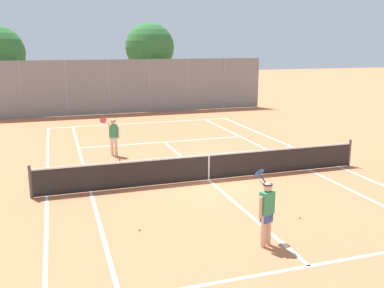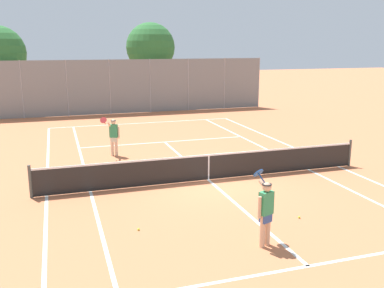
% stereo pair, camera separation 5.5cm
% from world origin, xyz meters
% --- Properties ---
extents(ground_plane, '(120.00, 120.00, 0.00)m').
position_xyz_m(ground_plane, '(0.00, 0.00, 0.00)').
color(ground_plane, '#C67047').
extents(court_line_markings, '(11.10, 23.90, 0.01)m').
position_xyz_m(court_line_markings, '(0.00, 0.00, 0.00)').
color(court_line_markings, silver).
rests_on(court_line_markings, ground).
extents(tennis_net, '(12.00, 0.10, 1.07)m').
position_xyz_m(tennis_net, '(0.00, 0.00, 0.51)').
color(tennis_net, '#474C47').
rests_on(tennis_net, ground).
extents(player_near_side, '(0.47, 0.87, 1.77)m').
position_xyz_m(player_near_side, '(-0.47, -5.21, 0.93)').
color(player_near_side, '#D8A884').
rests_on(player_near_side, ground).
extents(player_far_left, '(0.86, 0.68, 1.77)m').
position_xyz_m(player_far_left, '(-2.74, 4.46, 0.93)').
color(player_far_left, beige).
rests_on(player_far_left, ground).
extents(loose_tennis_ball_0, '(0.07, 0.07, 0.07)m').
position_xyz_m(loose_tennis_ball_0, '(1.03, 0.94, 0.03)').
color(loose_tennis_ball_0, '#D1DB33').
rests_on(loose_tennis_ball_0, ground).
extents(loose_tennis_ball_1, '(0.07, 0.07, 0.07)m').
position_xyz_m(loose_tennis_ball_1, '(1.23, -4.02, 0.03)').
color(loose_tennis_ball_1, '#D1DB33').
rests_on(loose_tennis_ball_1, ground).
extents(loose_tennis_ball_2, '(0.07, 0.07, 0.07)m').
position_xyz_m(loose_tennis_ball_2, '(4.53, 1.53, 0.03)').
color(loose_tennis_ball_2, '#D1DB33').
rests_on(loose_tennis_ball_2, ground).
extents(loose_tennis_ball_4, '(0.07, 0.07, 0.07)m').
position_xyz_m(loose_tennis_ball_4, '(-3.19, -3.44, 0.03)').
color(loose_tennis_ball_4, '#D1DB33').
rests_on(loose_tennis_ball_4, ground).
extents(back_fence, '(19.81, 0.08, 3.74)m').
position_xyz_m(back_fence, '(0.00, 16.00, 1.87)').
color(back_fence, gray).
rests_on(back_fence, ground).
extents(tree_behind_right, '(3.65, 3.65, 6.34)m').
position_xyz_m(tree_behind_right, '(2.05, 18.58, 4.43)').
color(tree_behind_right, brown).
rests_on(tree_behind_right, ground).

